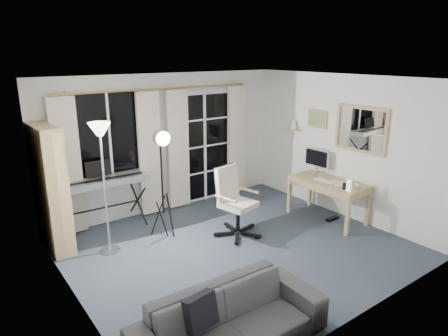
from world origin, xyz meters
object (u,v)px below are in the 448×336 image
(monitor, at_px, (317,159))
(studio_light, at_px, (162,151))
(mug, at_px, (358,184))
(torchiere_lamp, at_px, (101,150))
(sofa, at_px, (230,313))
(keyboard_piano, at_px, (102,183))
(bookshelf, at_px, (49,193))
(desk, at_px, (328,186))
(office_chair, at_px, (232,195))

(monitor, bearing_deg, studio_light, 166.17)
(studio_light, bearing_deg, mug, -24.12)
(torchiere_lamp, bearing_deg, sofa, -84.98)
(mug, xyz_separation_m, sofa, (-3.27, -0.98, -0.36))
(monitor, relative_size, sofa, 0.25)
(keyboard_piano, distance_m, studio_light, 1.16)
(monitor, distance_m, sofa, 3.92)
(bookshelf, relative_size, desk, 1.40)
(torchiere_lamp, xyz_separation_m, studio_light, (0.85, -0.07, -0.13))
(sofa, bearing_deg, bookshelf, 106.57)
(keyboard_piano, distance_m, office_chair, 2.01)
(keyboard_piano, bearing_deg, torchiere_lamp, -103.67)
(monitor, bearing_deg, torchiere_lamp, 167.69)
(torchiere_lamp, relative_size, mug, 16.70)
(studio_light, xyz_separation_m, monitor, (2.74, -0.55, -0.43))
(studio_light, xyz_separation_m, mug, (2.64, -1.50, -0.63))
(bookshelf, height_order, mug, bookshelf)
(studio_light, distance_m, monitor, 2.83)
(bookshelf, relative_size, studio_light, 1.06)
(bookshelf, distance_m, keyboard_piano, 0.82)
(bookshelf, bearing_deg, monitor, -17.59)
(torchiere_lamp, distance_m, sofa, 2.79)
(mug, bearing_deg, office_chair, 149.64)
(desk, relative_size, monitor, 2.64)
(bookshelf, xyz_separation_m, sofa, (0.83, -3.09, -0.48))
(sofa, bearing_deg, mug, 18.23)
(torchiere_lamp, relative_size, office_chair, 1.72)
(monitor, height_order, sofa, monitor)
(desk, xyz_separation_m, monitor, (0.20, 0.45, 0.34))
(bookshelf, bearing_deg, sofa, -77.11)
(office_chair, distance_m, desk, 1.71)
(studio_light, bearing_deg, sofa, -98.85)
(mug, bearing_deg, sofa, -163.36)
(monitor, bearing_deg, mug, -98.32)
(monitor, bearing_deg, sofa, -152.73)
(torchiere_lamp, height_order, monitor, torchiere_lamp)
(desk, height_order, sofa, sofa)
(desk, bearing_deg, bookshelf, 155.53)
(bookshelf, distance_m, monitor, 4.36)
(studio_light, relative_size, sofa, 0.89)
(office_chair, bearing_deg, studio_light, 139.96)
(studio_light, distance_m, sofa, 2.74)
(office_chair, xyz_separation_m, sofa, (-1.54, -1.99, -0.26))
(torchiere_lamp, distance_m, office_chair, 2.04)
(torchiere_lamp, relative_size, desk, 1.44)
(sofa, bearing_deg, keyboard_piano, 92.06)
(sofa, bearing_deg, torchiere_lamp, 96.61)
(studio_light, bearing_deg, bookshelf, 162.54)
(torchiere_lamp, distance_m, studio_light, 0.87)
(torchiere_lamp, distance_m, mug, 3.91)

